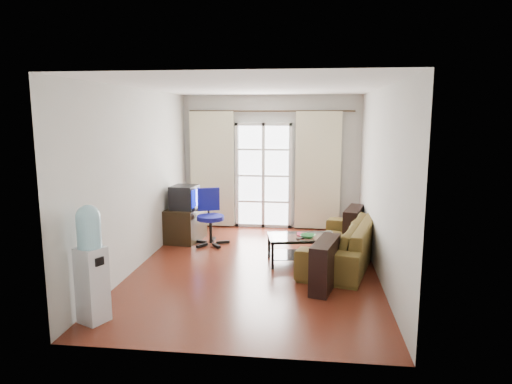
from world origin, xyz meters
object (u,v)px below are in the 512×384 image
coffee_table (302,245)px  task_chair (210,228)px  sofa (341,242)px  crt_tv (184,197)px  tv_stand (185,224)px  water_cooler (91,262)px

coffee_table → task_chair: task_chair is taller
sofa → task_chair: bearing=-94.1°
crt_tv → tv_stand: bearing=98.8°
sofa → water_cooler: size_ratio=1.81×
tv_stand → water_cooler: (-0.11, -3.43, 0.40)m
sofa → task_chair: task_chair is taller
crt_tv → water_cooler: size_ratio=0.38×
sofa → tv_stand: 2.96m
coffee_table → crt_tv: size_ratio=2.25×
tv_stand → crt_tv: bearing=-81.0°
sofa → task_chair: (-2.27, 0.76, -0.04)m
tv_stand → sofa: bearing=-12.2°
coffee_table → water_cooler: (-2.30, -2.37, 0.43)m
coffee_table → task_chair: (-1.66, 0.85, 0.02)m
coffee_table → tv_stand: 2.43m
sofa → water_cooler: water_cooler is taller
sofa → coffee_table: sofa is taller
crt_tv → coffee_table: bearing=-17.5°
sofa → coffee_table: (-0.61, -0.09, -0.05)m
tv_stand → water_cooler: water_cooler is taller
water_cooler → sofa: bearing=65.1°
task_chair → water_cooler: water_cooler is taller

